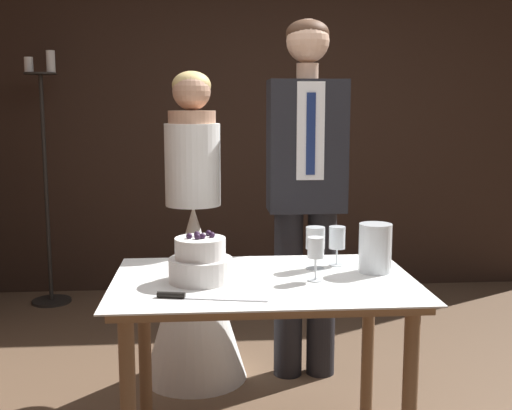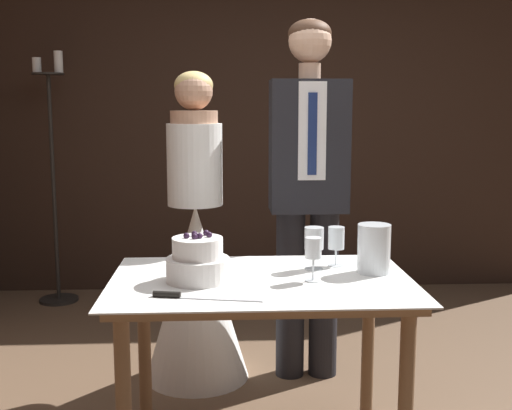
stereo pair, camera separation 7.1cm
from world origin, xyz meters
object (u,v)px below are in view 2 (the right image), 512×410
Objects in this scene: hurricane_candle at (374,250)px; candle_stand at (54,189)px; cake_table at (261,303)px; bride at (196,270)px; cake_knife at (186,296)px; groom at (308,181)px; tiered_cake at (198,261)px; wine_glass_far at (313,250)px; wine_glass_middle at (314,241)px; wine_glass_near at (336,240)px.

candle_stand is at bearing 130.55° from hurricane_candle.
hurricane_candle reaches higher than cake_table.
cake_knife is at bearing -89.59° from bride.
tiered_cake is at bearing -123.13° from groom.
cake_knife is 2.67m from candle_stand.
tiered_cake is 0.71m from hurricane_candle.
candle_stand is (-1.65, 1.39, -0.21)m from groom.
cake_knife is at bearing -140.01° from cake_table.
wine_glass_far reaches higher than cake_table.
wine_glass_middle is at bearing -52.42° from bride.
groom reaches higher than candle_stand.
wine_glass_middle is at bearing 47.96° from cake_knife.
cake_table is at bearing -147.79° from wine_glass_middle.
wine_glass_near is 0.64m from groom.
groom is 2.17m from candle_stand.
tiered_cake reaches higher than wine_glass_far.
wine_glass_far is (0.20, -0.04, 0.22)m from cake_table.
bride is (-0.75, 0.74, -0.27)m from hurricane_candle.
groom is at bearing -0.03° from bride.
groom reaches higher than wine_glass_middle.
cake_table is 7.03× the size of wine_glass_near.
groom is (-0.04, 0.62, 0.18)m from wine_glass_near.
wine_glass_middle reaches higher than cake_table.
wine_glass_middle is 0.10× the size of groom.
wine_glass_near is 0.09× the size of candle_stand.
wine_glass_near is 0.11× the size of bride.
candle_stand is at bearing 127.56° from wine_glass_middle.
cake_knife is 0.64m from wine_glass_middle.
cake_knife is 0.21× the size of groom.
wine_glass_far is 0.10× the size of candle_stand.
wine_glass_middle is 0.10× the size of candle_stand.
wine_glass_far is at bearing -10.66° from cake_table.
tiered_cake is at bearing 92.56° from cake_knife.
candle_stand is (-1.56, 2.24, -0.04)m from wine_glass_far.
cake_table is 0.94m from groom.
cake_knife is 0.53m from wine_glass_far.
groom is (0.09, 0.85, 0.17)m from wine_glass_far.
bride is at bearing 109.61° from cake_table.
hurricane_candle is 0.13× the size of bride.
cake_knife is at bearing -157.41° from wine_glass_far.
cake_knife is 2.33× the size of wine_glass_near.
tiered_cake is 0.14× the size of candle_stand.
groom is 1.03× the size of candle_stand.
hurricane_candle is (0.74, 0.31, 0.09)m from cake_knife.
candle_stand is (-1.82, 2.13, -0.01)m from hurricane_candle.
candle_stand reaches higher than cake_table.
candle_stand is at bearing 139.83° from groom.
wine_glass_near is at bearing 60.72° from wine_glass_far.
candle_stand reaches higher than wine_glass_middle.
wine_glass_middle is 2.60m from candle_stand.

